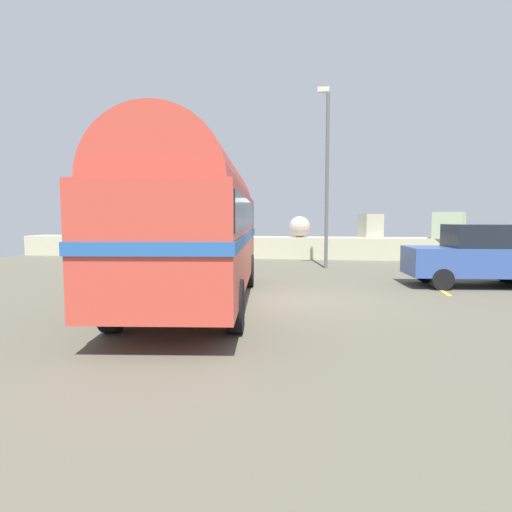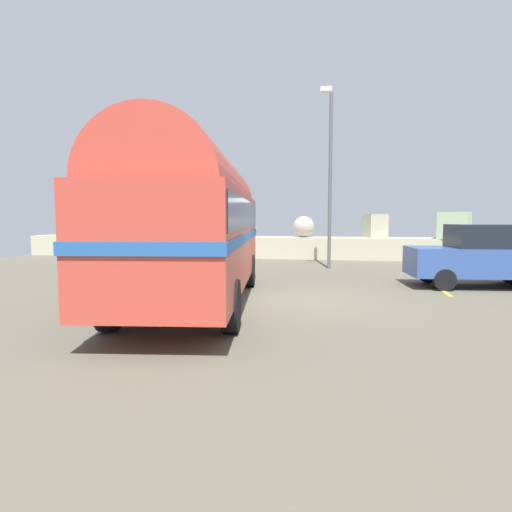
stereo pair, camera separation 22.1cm
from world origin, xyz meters
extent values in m
cube|color=#5B5748|center=(0.00, 0.00, 0.01)|extent=(32.00, 26.00, 0.02)
cube|color=#B9B798|center=(0.00, 11.80, 0.55)|extent=(31.36, 1.80, 1.10)
cube|color=#B4AB96|center=(-12.59, 11.43, 1.60)|extent=(0.94, 1.07, 1.00)
sphere|color=#AFC697|center=(-9.11, 11.32, 1.75)|extent=(1.30, 1.30, 1.30)
cube|color=#B5B391|center=(-6.24, 11.69, 1.55)|extent=(1.20, 1.21, 0.91)
sphere|color=#C7BF89|center=(-3.28, 11.56, 1.45)|extent=(0.70, 0.70, 0.70)
sphere|color=#BCA99E|center=(-0.49, 11.70, 1.64)|extent=(1.08, 1.08, 1.08)
cube|color=#B0B095|center=(3.09, 12.09, 1.69)|extent=(1.23, 1.41, 1.19)
cube|color=#A8C49C|center=(6.66, 11.28, 1.73)|extent=(1.72, 1.69, 1.27)
cube|color=yellow|center=(4.11, 3.50, 0.02)|extent=(0.12, 4.40, 0.01)
cylinder|color=black|center=(-3.59, 1.68, 0.50)|extent=(0.40, 0.99, 0.96)
cylinder|color=black|center=(-1.40, 1.97, 0.50)|extent=(0.40, 0.99, 0.96)
cylinder|color=black|center=(-2.90, -3.48, 0.50)|extent=(0.40, 0.99, 0.96)
cylinder|color=black|center=(-0.71, -3.19, 0.50)|extent=(0.40, 0.99, 0.96)
cube|color=#C44234|center=(-2.15, -0.76, 1.57)|extent=(3.49, 8.64, 2.10)
cylinder|color=#C44234|center=(-2.15, -0.76, 2.62)|extent=(3.25, 8.28, 2.20)
cube|color=#25579E|center=(-2.15, -0.76, 1.63)|extent=(3.55, 8.73, 0.20)
cube|color=black|center=(-2.15, -0.76, 2.15)|extent=(3.48, 8.32, 0.64)
cube|color=silver|center=(-2.71, 3.48, 0.70)|extent=(2.28, 0.46, 0.28)
cylinder|color=black|center=(4.15, 2.25, 0.33)|extent=(0.64, 0.25, 0.62)
cylinder|color=black|center=(4.01, 3.77, 0.33)|extent=(0.64, 0.25, 0.62)
cylinder|color=black|center=(6.55, 3.99, 0.33)|extent=(0.64, 0.25, 0.62)
cube|color=#325097|center=(5.35, 3.12, 0.78)|extent=(4.23, 2.06, 0.84)
cube|color=black|center=(5.59, 3.14, 1.54)|extent=(2.33, 1.75, 0.68)
cylinder|color=black|center=(6.59, 4.43, 0.33)|extent=(0.62, 0.22, 0.62)
cylinder|color=#5B5B60|center=(0.87, 7.25, 3.51)|extent=(0.14, 0.14, 7.02)
cube|color=beige|center=(0.69, 6.41, 6.92)|extent=(0.44, 0.24, 0.18)
camera|label=1|loc=(0.86, -10.57, 2.05)|focal=30.23mm
camera|label=2|loc=(1.08, -10.53, 2.05)|focal=30.23mm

